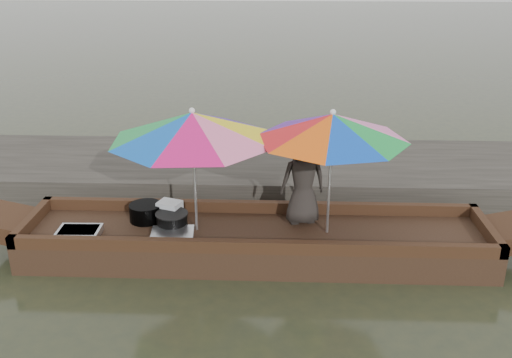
{
  "coord_description": "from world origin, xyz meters",
  "views": [
    {
      "loc": [
        0.27,
        -6.3,
        3.56
      ],
      "look_at": [
        0.0,
        0.1,
        1.0
      ],
      "focal_mm": 40.0,
      "sensor_mm": 36.0,
      "label": 1
    }
  ],
  "objects_px": {
    "umbrella_stern": "(330,173)",
    "tray_crayfish": "(79,233)",
    "tray_scallop": "(173,234)",
    "vendor": "(303,179)",
    "umbrella_bow": "(194,171)",
    "charcoal_grill": "(172,221)",
    "boat_hull": "(256,243)",
    "supply_bag": "(170,211)",
    "cooking_pot": "(146,212)"
  },
  "relations": [
    {
      "from": "umbrella_stern",
      "to": "tray_crayfish",
      "type": "bearing_deg",
      "value": -175.65
    },
    {
      "from": "tray_scallop",
      "to": "umbrella_stern",
      "type": "height_order",
      "value": "umbrella_stern"
    },
    {
      "from": "vendor",
      "to": "umbrella_bow",
      "type": "xyz_separation_m",
      "value": [
        -1.31,
        -0.28,
        0.19
      ]
    },
    {
      "from": "umbrella_stern",
      "to": "umbrella_bow",
      "type": "bearing_deg",
      "value": 180.0
    },
    {
      "from": "vendor",
      "to": "umbrella_stern",
      "type": "xyz_separation_m",
      "value": [
        0.3,
        -0.28,
        0.19
      ]
    },
    {
      "from": "charcoal_grill",
      "to": "umbrella_stern",
      "type": "bearing_deg",
      "value": -1.62
    },
    {
      "from": "boat_hull",
      "to": "vendor",
      "type": "xyz_separation_m",
      "value": [
        0.58,
        0.28,
        0.76
      ]
    },
    {
      "from": "boat_hull",
      "to": "umbrella_stern",
      "type": "height_order",
      "value": "umbrella_stern"
    },
    {
      "from": "boat_hull",
      "to": "tray_scallop",
      "type": "distance_m",
      "value": 1.04
    },
    {
      "from": "tray_crayfish",
      "to": "vendor",
      "type": "relative_size",
      "value": 0.44
    },
    {
      "from": "supply_bag",
      "to": "boat_hull",
      "type": "bearing_deg",
      "value": -12.81
    },
    {
      "from": "vendor",
      "to": "umbrella_bow",
      "type": "distance_m",
      "value": 1.35
    },
    {
      "from": "supply_bag",
      "to": "umbrella_bow",
      "type": "height_order",
      "value": "umbrella_bow"
    },
    {
      "from": "supply_bag",
      "to": "umbrella_bow",
      "type": "xyz_separation_m",
      "value": [
        0.38,
        -0.25,
        0.65
      ]
    },
    {
      "from": "umbrella_stern",
      "to": "charcoal_grill",
      "type": "bearing_deg",
      "value": 178.38
    },
    {
      "from": "tray_crayfish",
      "to": "tray_scallop",
      "type": "distance_m",
      "value": 1.13
    },
    {
      "from": "cooking_pot",
      "to": "supply_bag",
      "type": "height_order",
      "value": "supply_bag"
    },
    {
      "from": "charcoal_grill",
      "to": "supply_bag",
      "type": "relative_size",
      "value": 1.37
    },
    {
      "from": "charcoal_grill",
      "to": "supply_bag",
      "type": "bearing_deg",
      "value": 107.11
    },
    {
      "from": "umbrella_stern",
      "to": "boat_hull",
      "type": "bearing_deg",
      "value": 180.0
    },
    {
      "from": "umbrella_bow",
      "to": "tray_scallop",
      "type": "bearing_deg",
      "value": -146.83
    },
    {
      "from": "supply_bag",
      "to": "umbrella_stern",
      "type": "relative_size",
      "value": 0.16
    },
    {
      "from": "boat_hull",
      "to": "umbrella_bow",
      "type": "height_order",
      "value": "umbrella_bow"
    },
    {
      "from": "tray_crayfish",
      "to": "supply_bag",
      "type": "xyz_separation_m",
      "value": [
        1.03,
        0.48,
        0.09
      ]
    },
    {
      "from": "umbrella_stern",
      "to": "tray_scallop",
      "type": "bearing_deg",
      "value": -174.59
    },
    {
      "from": "tray_crayfish",
      "to": "umbrella_bow",
      "type": "bearing_deg",
      "value": 9.27
    },
    {
      "from": "tray_crayfish",
      "to": "charcoal_grill",
      "type": "xyz_separation_m",
      "value": [
        1.09,
        0.28,
        0.05
      ]
    },
    {
      "from": "charcoal_grill",
      "to": "umbrella_stern",
      "type": "distance_m",
      "value": 2.04
    },
    {
      "from": "cooking_pot",
      "to": "umbrella_stern",
      "type": "bearing_deg",
      "value": -6.09
    },
    {
      "from": "cooking_pot",
      "to": "tray_scallop",
      "type": "xyz_separation_m",
      "value": [
        0.42,
        -0.42,
        -0.08
      ]
    },
    {
      "from": "tray_scallop",
      "to": "vendor",
      "type": "relative_size",
      "value": 0.44
    },
    {
      "from": "cooking_pot",
      "to": "umbrella_bow",
      "type": "distance_m",
      "value": 0.99
    },
    {
      "from": "cooking_pot",
      "to": "umbrella_stern",
      "type": "distance_m",
      "value": 2.4
    },
    {
      "from": "cooking_pot",
      "to": "supply_bag",
      "type": "relative_size",
      "value": 1.49
    },
    {
      "from": "tray_scallop",
      "to": "supply_bag",
      "type": "bearing_deg",
      "value": 103.77
    },
    {
      "from": "tray_scallop",
      "to": "cooking_pot",
      "type": "bearing_deg",
      "value": 134.51
    },
    {
      "from": "tray_scallop",
      "to": "vendor",
      "type": "bearing_deg",
      "value": 16.3
    },
    {
      "from": "vendor",
      "to": "umbrella_bow",
      "type": "relative_size",
      "value": 0.59
    },
    {
      "from": "cooking_pot",
      "to": "tray_crayfish",
      "type": "height_order",
      "value": "cooking_pot"
    },
    {
      "from": "umbrella_stern",
      "to": "vendor",
      "type": "bearing_deg",
      "value": 136.54
    },
    {
      "from": "boat_hull",
      "to": "tray_crayfish",
      "type": "bearing_deg",
      "value": -173.87
    },
    {
      "from": "tray_scallop",
      "to": "supply_bag",
      "type": "xyz_separation_m",
      "value": [
        -0.11,
        0.43,
        0.1
      ]
    },
    {
      "from": "boat_hull",
      "to": "vendor",
      "type": "height_order",
      "value": "vendor"
    },
    {
      "from": "tray_crayfish",
      "to": "umbrella_bow",
      "type": "height_order",
      "value": "umbrella_bow"
    },
    {
      "from": "boat_hull",
      "to": "tray_crayfish",
      "type": "xyz_separation_m",
      "value": [
        -2.13,
        -0.23,
        0.22
      ]
    },
    {
      "from": "boat_hull",
      "to": "cooking_pot",
      "type": "bearing_deg",
      "value": 170.2
    },
    {
      "from": "charcoal_grill",
      "to": "umbrella_bow",
      "type": "relative_size",
      "value": 0.19
    },
    {
      "from": "tray_scallop",
      "to": "vendor",
      "type": "height_order",
      "value": "vendor"
    },
    {
      "from": "tray_crayfish",
      "to": "umbrella_stern",
      "type": "distance_m",
      "value": 3.11
    },
    {
      "from": "tray_scallop",
      "to": "umbrella_stern",
      "type": "relative_size",
      "value": 0.29
    }
  ]
}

